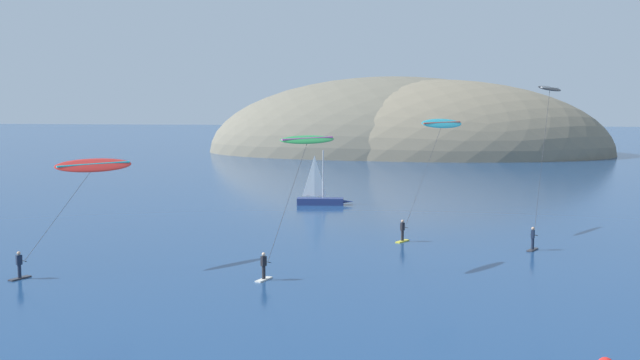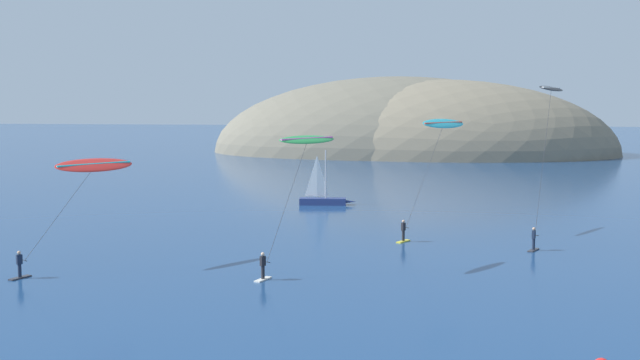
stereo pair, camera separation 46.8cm
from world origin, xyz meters
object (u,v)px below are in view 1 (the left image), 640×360
at_px(kitesurfer_red, 90,172).
at_px(kitesurfer_cyan, 439,131).
at_px(kitesurfer_black, 548,101).
at_px(kitesurfer_green, 304,152).
at_px(sailboat_near, 323,199).

bearing_deg(kitesurfer_red, kitesurfer_cyan, 35.67).
relative_size(kitesurfer_black, kitesurfer_cyan, 1.28).
xyz_separation_m(kitesurfer_red, kitesurfer_green, (14.02, 0.58, 1.39)).
height_order(kitesurfer_black, kitesurfer_cyan, kitesurfer_black).
xyz_separation_m(kitesurfer_black, kitesurfer_cyan, (-8.08, 3.11, -2.43)).
bearing_deg(kitesurfer_red, kitesurfer_green, 2.39).
bearing_deg(sailboat_near, kitesurfer_green, -84.53).
distance_m(kitesurfer_black, kitesurfer_green, 21.11).
height_order(sailboat_near, kitesurfer_cyan, kitesurfer_cyan).
relative_size(sailboat_near, kitesurfer_black, 0.49).
distance_m(sailboat_near, kitesurfer_green, 32.79).
height_order(kitesurfer_cyan, kitesurfer_red, kitesurfer_cyan).
bearing_deg(kitesurfer_cyan, kitesurfer_black, -21.06).
bearing_deg(kitesurfer_black, kitesurfer_red, -156.85).
bearing_deg(kitesurfer_black, kitesurfer_cyan, 158.94).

